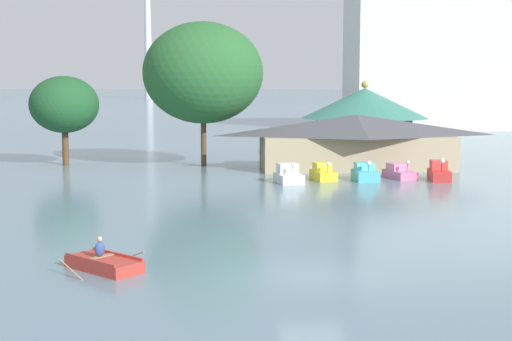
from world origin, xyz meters
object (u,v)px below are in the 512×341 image
at_px(pedal_boat_cyan, 365,173).
at_px(pedal_boat_pink, 399,172).
at_px(green_roof_pavilion, 364,118).
at_px(shoreline_tree_mid, 203,73).
at_px(background_building_block, 459,51).
at_px(pedal_boat_red, 439,172).
at_px(boathouse, 356,140).
at_px(shoreline_tree_tall_left, 64,105).
at_px(pedal_boat_yellow, 323,173).
at_px(rowboat_with_rower, 104,263).
at_px(pedal_boat_white, 288,175).

distance_m(pedal_boat_cyan, pedal_boat_pink, 3.25).
xyz_separation_m(pedal_boat_pink, green_roof_pavilion, (0.96, 17.31, 3.44)).
bearing_deg(green_roof_pavilion, shoreline_tree_mid, -154.14).
bearing_deg(pedal_boat_pink, background_building_block, 141.64).
distance_m(pedal_boat_red, boathouse, 9.40).
relative_size(pedal_boat_pink, shoreline_tree_tall_left, 0.40).
xyz_separation_m(pedal_boat_yellow, pedal_boat_cyan, (3.09, -0.63, 0.04)).
height_order(rowboat_with_rower, shoreline_tree_mid, shoreline_tree_mid).
relative_size(pedal_boat_pink, pedal_boat_red, 1.08).
bearing_deg(background_building_block, shoreline_tree_tall_left, -136.67).
distance_m(pedal_boat_yellow, shoreline_tree_tall_left, 24.85).
relative_size(rowboat_with_rower, pedal_boat_red, 1.12).
bearing_deg(rowboat_with_rower, pedal_boat_yellow, 108.23).
relative_size(green_roof_pavilion, shoreline_tree_mid, 1.00).
distance_m(pedal_boat_pink, pedal_boat_red, 3.08).
relative_size(boathouse, green_roof_pavilion, 1.38).
height_order(pedal_boat_yellow, shoreline_tree_tall_left, shoreline_tree_tall_left).
height_order(pedal_boat_cyan, pedal_boat_pink, pedal_boat_cyan).
distance_m(pedal_boat_white, shoreline_tree_tall_left, 23.25).
distance_m(shoreline_tree_mid, background_building_block, 65.63).
bearing_deg(rowboat_with_rower, pedal_boat_red, 94.03).
height_order(pedal_boat_white, pedal_boat_cyan, pedal_boat_cyan).
bearing_deg(rowboat_with_rower, shoreline_tree_tall_left, 146.98).
xyz_separation_m(pedal_boat_red, shoreline_tree_tall_left, (-30.13, 12.44, 4.81)).
bearing_deg(boathouse, rowboat_with_rower, -116.75).
xyz_separation_m(pedal_boat_cyan, shoreline_tree_mid, (-12.17, 10.86, 7.65)).
bearing_deg(green_roof_pavilion, pedal_boat_red, -84.84).
bearing_deg(boathouse, background_building_block, 63.14).
relative_size(pedal_boat_pink, shoreline_tree_mid, 0.25).
relative_size(rowboat_with_rower, pedal_boat_pink, 1.03).
bearing_deg(shoreline_tree_tall_left, pedal_boat_white, -35.09).
xyz_separation_m(boathouse, green_roof_pavilion, (3.07, 10.98, 1.44)).
xyz_separation_m(pedal_boat_pink, shoreline_tree_mid, (-15.13, 9.51, 7.76)).
bearing_deg(pedal_boat_cyan, green_roof_pavilion, 165.67).
height_order(pedal_boat_cyan, boathouse, boathouse).
bearing_deg(boathouse, shoreline_tree_mid, 166.26).
xyz_separation_m(pedal_boat_yellow, shoreline_tree_tall_left, (-21.42, 11.61, 4.89)).
distance_m(green_roof_pavilion, shoreline_tree_mid, 18.39).
height_order(green_roof_pavilion, shoreline_tree_mid, shoreline_tree_mid).
relative_size(green_roof_pavilion, shoreline_tree_tall_left, 1.58).
height_order(rowboat_with_rower, pedal_boat_white, pedal_boat_white).
relative_size(boathouse, shoreline_tree_tall_left, 2.18).
xyz_separation_m(green_roof_pavilion, background_building_block, (24.55, 43.56, 8.58)).
height_order(pedal_boat_red, shoreline_tree_mid, shoreline_tree_mid).
bearing_deg(shoreline_tree_mid, pedal_boat_pink, -32.16).
height_order(pedal_boat_cyan, shoreline_tree_mid, shoreline_tree_mid).
bearing_deg(pedal_boat_red, pedal_boat_white, -79.09).
height_order(pedal_boat_yellow, background_building_block, background_building_block).
bearing_deg(shoreline_tree_mid, background_building_block, 51.65).
height_order(boathouse, green_roof_pavilion, green_roof_pavilion).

